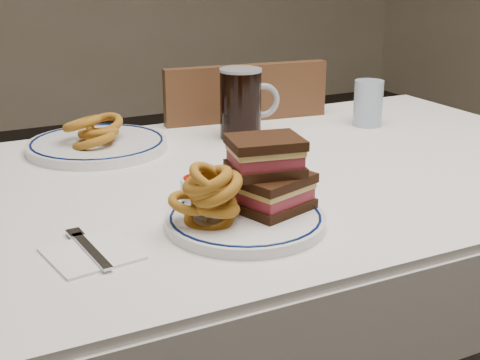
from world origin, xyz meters
name	(u,v)px	position (x,y,z in m)	size (l,w,h in m)	color
dining_table	(296,216)	(0.00, 0.00, 0.64)	(1.27, 0.87, 0.75)	white
chair_far	(232,206)	(0.09, 0.48, 0.48)	(0.46, 0.46, 0.89)	#442B16
main_plate	(245,220)	(-0.23, -0.22, 0.76)	(0.24, 0.24, 0.02)	white
reuben_sandwich	(270,174)	(-0.18, -0.21, 0.82)	(0.14, 0.12, 0.11)	black
onion_rings_main	(211,196)	(-0.29, -0.22, 0.81)	(0.11, 0.11, 0.12)	brown
ketchup_ramekin	(199,187)	(-0.26, -0.12, 0.79)	(0.06, 0.06, 0.04)	white
beer_mug	(242,103)	(0.00, 0.23, 0.83)	(0.14, 0.09, 0.15)	black
water_glass	(368,103)	(0.31, 0.19, 0.80)	(0.07, 0.07, 0.11)	#9BB4C8
far_plate	(97,145)	(-0.32, 0.28, 0.76)	(0.29, 0.29, 0.02)	white
onion_rings_far	(95,131)	(-0.32, 0.27, 0.79)	(0.14, 0.13, 0.09)	brown
napkin_fork	(91,252)	(-0.46, -0.21, 0.75)	(0.13, 0.15, 0.01)	white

